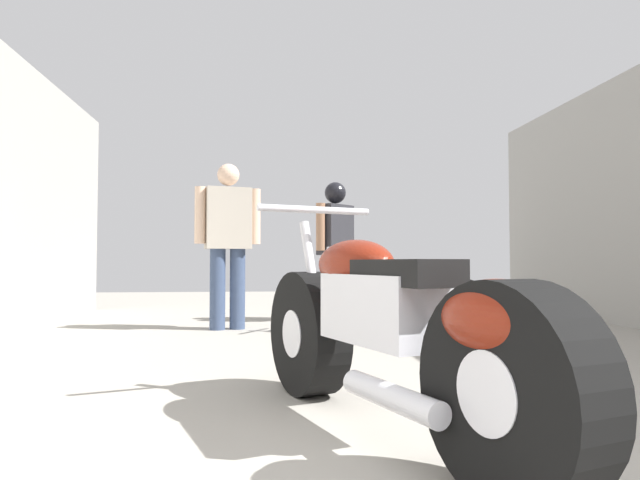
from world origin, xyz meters
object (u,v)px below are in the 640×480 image
at_px(mechanic_in_blue, 228,235).
at_px(motorcycle_black_naked, 398,298).
at_px(mechanic_with_helmet, 335,238).
at_px(motorcycle_maroon_cruiser, 386,331).

bearing_deg(mechanic_in_blue, motorcycle_black_naked, -24.64).
xyz_separation_m(motorcycle_black_naked, mechanic_with_helmet, (-0.40, 1.45, 0.64)).
bearing_deg(motorcycle_black_naked, mechanic_with_helmet, 105.54).
height_order(motorcycle_black_naked, mechanic_in_blue, mechanic_in_blue).
bearing_deg(motorcycle_black_naked, motorcycle_maroon_cruiser, -104.68).
distance_m(motorcycle_maroon_cruiser, motorcycle_black_naked, 3.05).
relative_size(motorcycle_black_naked, mechanic_in_blue, 0.94).
relative_size(motorcycle_maroon_cruiser, mechanic_in_blue, 1.19).
bearing_deg(motorcycle_maroon_cruiser, mechanic_in_blue, 103.14).
distance_m(motorcycle_black_naked, mechanic_with_helmet, 1.64).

